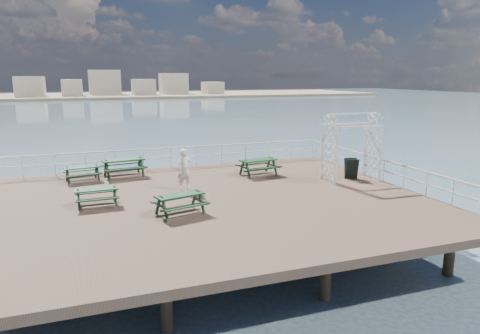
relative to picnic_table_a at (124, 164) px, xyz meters
name	(u,v)px	position (x,y,z in m)	size (l,w,h in m)	color
ground	(203,203)	(2.64, -5.42, -0.78)	(18.00, 14.00, 0.30)	brown
sea_backdrop	(138,92)	(15.18, 128.65, -1.14)	(300.00, 300.00, 9.20)	#405A6D
railing	(186,167)	(2.57, -2.85, 0.24)	(17.77, 13.76, 1.10)	white
picnic_table_a	(124,164)	(0.00, 0.00, 0.00)	(2.22, 1.88, 0.99)	#12331A
picnic_table_b	(82,171)	(-1.96, -0.37, -0.13)	(1.80, 1.55, 0.78)	#12331A
picnic_table_c	(258,164)	(6.46, -2.03, -0.05)	(2.08, 1.77, 0.91)	#12331A
picnic_table_d	(97,193)	(-1.42, -4.81, -0.13)	(1.63, 1.32, 0.78)	#12331A
picnic_table_e	(180,200)	(1.41, -6.91, -0.09)	(2.06, 1.81, 0.85)	#12331A
trellis_arbor	(351,151)	(10.24, -4.49, 0.80)	(2.66, 1.50, 3.23)	white
sandwich_board	(351,169)	(10.44, -4.30, -0.14)	(0.72, 0.62, 1.02)	black
person	(185,170)	(2.32, -3.59, 0.27)	(0.66, 0.43, 1.81)	white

